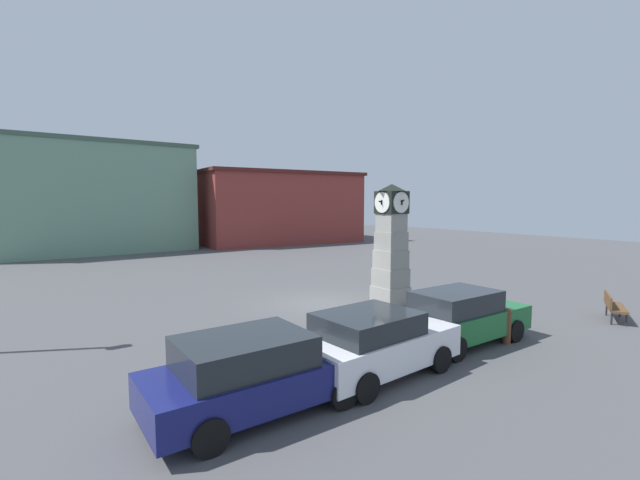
{
  "coord_description": "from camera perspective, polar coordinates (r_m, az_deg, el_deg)",
  "views": [
    {
      "loc": [
        -9.66,
        -13.58,
        4.07
      ],
      "look_at": [
        0.86,
        1.35,
        2.39
      ],
      "focal_mm": 24.0,
      "sensor_mm": 36.0,
      "label": 1
    }
  ],
  "objects": [
    {
      "name": "bench",
      "position": [
        17.79,
        34.51,
        -7.17
      ],
      "size": [
        1.66,
        1.21,
        0.9
      ],
      "color": "brown",
      "rests_on": "ground_plane"
    },
    {
      "name": "car_near_tower",
      "position": [
        10.35,
        7.24,
        -13.33
      ],
      "size": [
        4.12,
        2.2,
        1.51
      ],
      "color": "silver",
      "rests_on": "ground_plane"
    },
    {
      "name": "ground_plane",
      "position": [
        17.15,
        0.25,
        -8.46
      ],
      "size": [
        80.47,
        80.47,
        0.0
      ],
      "primitive_type": "plane",
      "color": "#4C4C4F"
    },
    {
      "name": "car_navy_sedan",
      "position": [
        8.69,
        -8.61,
        -17.03
      ],
      "size": [
        4.38,
        2.01,
        1.53
      ],
      "color": "navy",
      "rests_on": "ground_plane"
    },
    {
      "name": "clock_tower",
      "position": [
        16.89,
        9.44,
        -1.11
      ],
      "size": [
        1.34,
        1.27,
        4.71
      ],
      "color": "gray",
      "rests_on": "ground_plane"
    },
    {
      "name": "bollard_mid_row",
      "position": [
        14.56,
        18.75,
        -9.0
      ],
      "size": [
        0.23,
        0.23,
        1.09
      ],
      "color": "brown",
      "rests_on": "ground_plane"
    },
    {
      "name": "bollard_near_tower",
      "position": [
        13.48,
        23.67,
        -10.44
      ],
      "size": [
        0.23,
        0.23,
        1.03
      ],
      "color": "brown",
      "rests_on": "ground_plane"
    },
    {
      "name": "storefront_low_left",
      "position": [
        43.74,
        -6.61,
        4.37
      ],
      "size": [
        16.21,
        12.82,
        6.82
      ],
      "color": "maroon",
      "rests_on": "ground_plane"
    },
    {
      "name": "bollard_far_row",
      "position": [
        15.68,
        17.28,
        -8.2
      ],
      "size": [
        0.26,
        0.26,
        0.96
      ],
      "color": "#333338",
      "rests_on": "ground_plane"
    },
    {
      "name": "car_by_building",
      "position": [
        13.01,
        18.24,
        -9.64
      ],
      "size": [
        4.28,
        1.87,
        1.55
      ],
      "color": "#19602D",
      "rests_on": "ground_plane"
    },
    {
      "name": "warehouse_blue_far",
      "position": [
        38.04,
        -28.18,
        5.03
      ],
      "size": [
        15.39,
        6.58,
        8.64
      ],
      "color": "gray",
      "rests_on": "ground_plane"
    }
  ]
}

